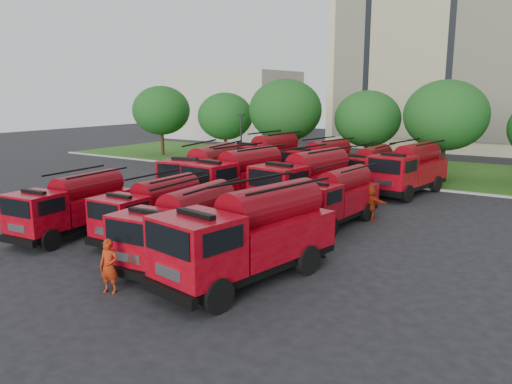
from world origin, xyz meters
TOP-DOWN VIEW (x-y plane):
  - ground at (0.00, 0.00)m, footprint 140.00×140.00m
  - lawn at (0.00, 26.00)m, footprint 70.00×16.00m
  - curb at (0.00, 17.90)m, footprint 70.00×0.30m
  - apartment_building at (2.00, 47.94)m, footprint 30.00×14.18m
  - side_building at (-30.00, 44.00)m, footprint 18.00×12.00m
  - tree_0 at (-24.00, 22.00)m, footprint 6.30×6.30m
  - tree_1 at (-16.00, 23.00)m, footprint 5.71×5.71m
  - tree_2 at (-8.00, 21.50)m, footprint 6.72×6.72m
  - tree_3 at (-1.00, 24.00)m, footprint 5.88×5.88m
  - tree_4 at (6.00, 22.50)m, footprint 6.55×6.55m
  - lamp_post_0 at (-10.00, 17.20)m, footprint 0.60×0.25m
  - fire_truck_0 at (-5.73, -3.73)m, footprint 2.86×6.74m
  - fire_truck_1 at (-1.94, -2.04)m, footprint 2.46×6.41m
  - fire_truck_2 at (1.56, -3.85)m, footprint 2.87×6.93m
  - fire_truck_3 at (5.04, -4.07)m, footprint 3.99×8.10m
  - fire_truck_4 at (-5.37, 6.29)m, footprint 4.10×8.15m
  - fire_truck_5 at (-2.64, 6.21)m, footprint 3.46×7.97m
  - fire_truck_6 at (1.60, 7.17)m, footprint 3.73×8.15m
  - fire_truck_7 at (4.39, 5.25)m, footprint 2.80×6.68m
  - fire_truck_8 at (-6.22, 15.34)m, footprint 3.30×8.11m
  - fire_truck_9 at (-1.84, 16.24)m, footprint 3.66×7.53m
  - fire_truck_10 at (2.21, 16.11)m, footprint 2.62×6.77m
  - fire_truck_11 at (5.31, 15.61)m, footprint 3.76×7.94m
  - firefighter_0 at (1.53, -7.79)m, footprint 0.84×0.72m
  - firefighter_1 at (-0.25, -6.12)m, footprint 0.94×0.63m
  - firefighter_2 at (4.92, -4.87)m, footprint 0.82×1.22m
  - firefighter_3 at (6.24, -0.15)m, footprint 1.03×0.58m
  - firefighter_4 at (-6.00, 1.01)m, footprint 0.94×0.93m
  - firefighter_5 at (5.68, 7.14)m, footprint 1.97×1.23m

SIDE VIEW (x-z plane):
  - ground at x=0.00m, z-range 0.00..0.00m
  - firefighter_0 at x=1.53m, z-range -0.98..0.98m
  - firefighter_1 at x=-0.25m, z-range -0.89..0.89m
  - firefighter_2 at x=4.92m, z-range -0.96..0.96m
  - firefighter_3 at x=6.24m, z-range -0.77..0.77m
  - firefighter_4 at x=-6.00m, z-range -0.82..0.82m
  - firefighter_5 at x=5.68m, z-range -0.99..0.99m
  - lawn at x=0.00m, z-range 0.00..0.12m
  - curb at x=0.00m, z-range 0.00..0.14m
  - fire_truck_1 at x=-1.94m, z-range 0.01..2.90m
  - fire_truck_7 at x=4.39m, z-range 0.01..2.98m
  - fire_truck_0 at x=-5.73m, z-range 0.01..3.00m
  - fire_truck_10 at x=2.21m, z-range 0.01..3.06m
  - fire_truck_2 at x=1.56m, z-range 0.01..3.09m
  - fire_truck_9 at x=-1.84m, z-range 0.01..3.29m
  - fire_truck_11 at x=5.31m, z-range 0.01..3.49m
  - fire_truck_5 at x=-2.64m, z-range 0.01..3.53m
  - fire_truck_3 at x=5.04m, z-range 0.01..3.54m
  - fire_truck_4 at x=-5.37m, z-range 0.01..3.56m
  - fire_truck_6 at x=1.60m, z-range 0.01..3.59m
  - fire_truck_8 at x=-6.22m, z-range 0.01..3.63m
  - lamp_post_0 at x=-10.00m, z-range 0.34..5.45m
  - tree_1 at x=-16.00m, z-range 1.06..8.04m
  - tree_3 at x=-1.00m, z-range 1.09..8.28m
  - side_building at x=-30.00m, z-range 0.00..10.00m
  - tree_0 at x=-24.00m, z-range 1.17..8.87m
  - tree_4 at x=6.00m, z-range 1.21..9.23m
  - tree_2 at x=-8.00m, z-range 1.25..9.46m
  - apartment_building at x=2.00m, z-range 0.00..25.00m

